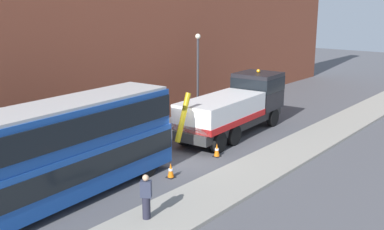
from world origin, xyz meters
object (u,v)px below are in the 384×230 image
(traffic_cone_midway, at_px, (217,150))
(street_lamp, at_px, (198,69))
(pedestrian_onlooker, at_px, (146,197))
(recovery_tow_truck, at_px, (237,105))
(double_decker_bus, at_px, (62,148))
(traffic_cone_near_bus, at_px, (171,171))

(traffic_cone_midway, xyz_separation_m, street_lamp, (5.83, 5.91, 3.13))
(pedestrian_onlooker, relative_size, street_lamp, 0.29)
(recovery_tow_truck, xyz_separation_m, double_decker_bus, (-12.58, -0.03, 0.47))
(traffic_cone_midway, bearing_deg, street_lamp, 45.40)
(double_decker_bus, relative_size, pedestrian_onlooker, 6.52)
(traffic_cone_near_bus, bearing_deg, double_decker_bus, 158.91)
(pedestrian_onlooker, height_order, traffic_cone_midway, pedestrian_onlooker)
(traffic_cone_midway, height_order, street_lamp, street_lamp)
(recovery_tow_truck, relative_size, traffic_cone_near_bus, 14.18)
(recovery_tow_truck, bearing_deg, double_decker_bus, 176.50)
(traffic_cone_near_bus, bearing_deg, street_lamp, 32.13)
(traffic_cone_near_bus, bearing_deg, recovery_tow_truck, 12.45)
(street_lamp, bearing_deg, traffic_cone_near_bus, -147.87)
(pedestrian_onlooker, bearing_deg, traffic_cone_near_bus, -4.01)
(double_decker_bus, relative_size, traffic_cone_near_bus, 15.49)
(double_decker_bus, bearing_deg, traffic_cone_near_bus, -24.72)
(traffic_cone_near_bus, relative_size, street_lamp, 0.12)
(recovery_tow_truck, bearing_deg, traffic_cone_near_bus, -171.18)
(pedestrian_onlooker, relative_size, traffic_cone_near_bus, 2.38)
(recovery_tow_truck, distance_m, street_lamp, 4.81)
(recovery_tow_truck, height_order, traffic_cone_midway, recovery_tow_truck)
(traffic_cone_near_bus, bearing_deg, pedestrian_onlooker, -149.82)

